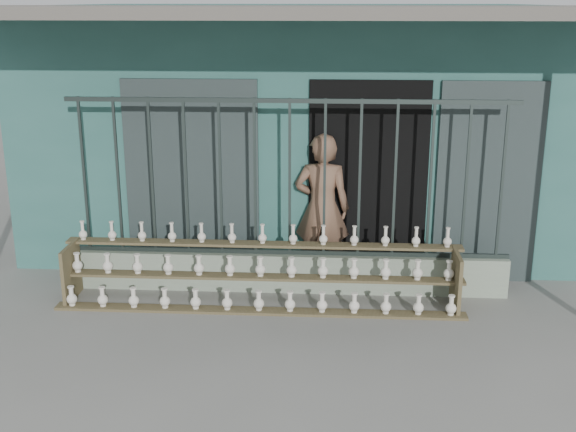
{
  "coord_description": "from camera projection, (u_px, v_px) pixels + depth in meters",
  "views": [
    {
      "loc": [
        0.46,
        -6.55,
        3.28
      ],
      "look_at": [
        0.0,
        1.0,
        1.0
      ],
      "focal_mm": 45.0,
      "sensor_mm": 36.0,
      "label": 1
    }
  ],
  "objects": [
    {
      "name": "ground",
      "position": [
        282.0,
        340.0,
        7.23
      ],
      "size": [
        60.0,
        60.0,
        0.0
      ],
      "primitive_type": "plane",
      "color": "slate"
    },
    {
      "name": "workshop_building",
      "position": [
        301.0,
        115.0,
        10.81
      ],
      "size": [
        7.4,
        6.6,
        3.21
      ],
      "color": "#2C5D56",
      "rests_on": "ground"
    },
    {
      "name": "security_fence",
      "position": [
        290.0,
        179.0,
        8.08
      ],
      "size": [
        5.0,
        0.04,
        1.8
      ],
      "color": "#283330",
      "rests_on": "parapet_wall"
    },
    {
      "name": "shelf_rack",
      "position": [
        260.0,
        274.0,
        7.99
      ],
      "size": [
        4.5,
        0.68,
        0.85
      ],
      "color": "brown",
      "rests_on": "ground"
    },
    {
      "name": "parapet_wall",
      "position": [
        290.0,
        272.0,
        8.41
      ],
      "size": [
        5.0,
        0.2,
        0.45
      ],
      "primitive_type": "cube",
      "color": "gray",
      "rests_on": "ground"
    },
    {
      "name": "elderly_woman",
      "position": [
        322.0,
        208.0,
        8.55
      ],
      "size": [
        0.69,
        0.48,
        1.8
      ],
      "primitive_type": "imported",
      "rotation": [
        0.0,
        0.0,
        3.06
      ],
      "color": "brown",
      "rests_on": "ground"
    }
  ]
}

